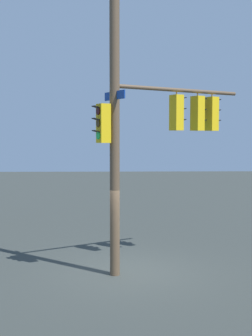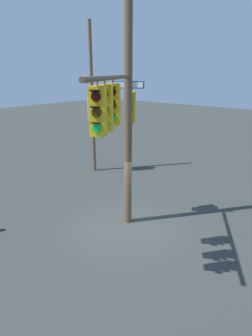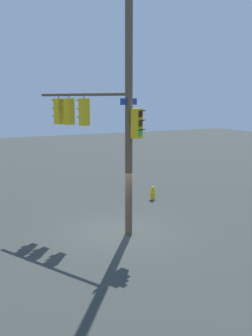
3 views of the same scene
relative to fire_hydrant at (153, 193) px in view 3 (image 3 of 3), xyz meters
The scene contains 3 objects.
ground_plane 5.15m from the fire_hydrant, 43.39° to the left, with size 80.00×80.00×0.00m, color #343935.
main_signal_pole_assembly 7.00m from the fire_hydrant, 39.34° to the left, with size 3.21×5.70×9.96m.
fire_hydrant is the anchor object (origin of this frame).
Camera 3 is at (5.82, 12.37, 5.28)m, focal length 38.01 mm.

